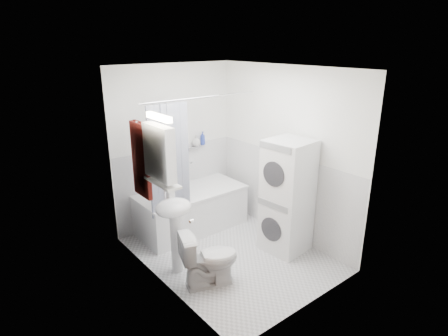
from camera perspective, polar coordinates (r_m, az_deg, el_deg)
floor at (r=5.11m, az=0.88°, el=-12.93°), size 2.60×2.60×0.00m
room_walls at (r=4.51m, az=0.98°, el=3.38°), size 2.60×2.60×2.60m
wainscot at (r=5.03m, az=-1.22°, el=-5.72°), size 1.98×2.58×2.58m
door at (r=3.74m, az=-4.99°, el=-8.07°), size 0.05×2.00×2.00m
bathtub at (r=5.61m, az=-4.97°, el=-6.03°), size 1.60×0.76×0.61m
tub_spout at (r=5.76m, az=-5.32°, el=0.94°), size 0.04×0.12×0.04m
curtain_rod at (r=4.88m, az=-3.41°, el=10.70°), size 1.78×0.02×0.02m
shower_curtain at (r=4.78m, az=-8.26°, el=1.12°), size 0.55×0.02×1.45m
sink at (r=4.47m, az=-7.58°, el=-7.70°), size 0.44×0.37×1.04m
medicine_cabinet at (r=4.07m, az=-9.80°, el=2.58°), size 0.13×0.50×0.71m
shelf at (r=4.20m, az=-9.35°, el=-2.18°), size 0.18×0.54×0.02m
shower_caddy at (r=5.71m, az=-4.91°, el=3.13°), size 0.22×0.06×0.02m
towel at (r=4.45m, az=-12.54°, el=1.37°), size 0.07×0.38×0.91m
washer_dryer at (r=4.96m, az=9.58°, el=-4.33°), size 0.59×0.59×1.52m
toilet at (r=4.39m, az=-2.24°, el=-13.64°), size 0.76×0.58×0.66m
soap_pump at (r=4.49m, az=-8.13°, el=-4.12°), size 0.08×0.17×0.08m
shelf_bottle at (r=4.06m, az=-8.33°, el=-2.15°), size 0.07×0.18×0.07m
shelf_cup at (r=4.27m, az=-10.19°, el=-0.94°), size 0.10×0.09×0.10m
shampoo_a at (r=5.73m, az=-4.25°, el=4.00°), size 0.13×0.17×0.13m
shampoo_b at (r=5.81m, az=-3.27°, el=3.95°), size 0.08×0.21×0.08m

